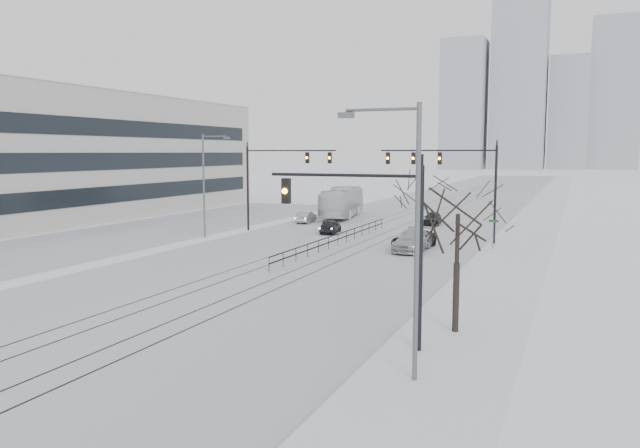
{
  "coord_description": "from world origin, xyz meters",
  "views": [
    {
      "loc": [
        17.64,
        -16.09,
        7.47
      ],
      "look_at": [
        3.45,
        17.98,
        3.2
      ],
      "focal_mm": 35.0,
      "sensor_mm": 36.0,
      "label": 1
    }
  ],
  "objects_px": {
    "bare_tree": "(458,227)",
    "sedan_nb_right": "(412,241)",
    "sedan_nb_far": "(433,218)",
    "traffic_mast_near": "(378,231)",
    "sedan_sb_outer": "(306,217)",
    "sedan_sb_inner": "(330,226)",
    "sedan_nb_front": "(414,240)",
    "box_truck": "(342,202)"
  },
  "relations": [
    {
      "from": "sedan_nb_right",
      "to": "traffic_mast_near",
      "type": "bearing_deg",
      "value": -80.03
    },
    {
      "from": "bare_tree",
      "to": "box_truck",
      "type": "xyz_separation_m",
      "value": [
        -20.62,
        41.69,
        -2.78
      ]
    },
    {
      "from": "bare_tree",
      "to": "sedan_nb_right",
      "type": "height_order",
      "value": "bare_tree"
    },
    {
      "from": "bare_tree",
      "to": "sedan_nb_far",
      "type": "relative_size",
      "value": 1.53
    },
    {
      "from": "sedan_sb_outer",
      "to": "sedan_nb_front",
      "type": "height_order",
      "value": "sedan_nb_front"
    },
    {
      "from": "sedan_sb_outer",
      "to": "traffic_mast_near",
      "type": "bearing_deg",
      "value": 110.53
    },
    {
      "from": "bare_tree",
      "to": "sedan_nb_front",
      "type": "relative_size",
      "value": 1.18
    },
    {
      "from": "sedan_nb_right",
      "to": "sedan_sb_inner",
      "type": "bearing_deg",
      "value": 141.66
    },
    {
      "from": "sedan_sb_outer",
      "to": "sedan_nb_far",
      "type": "relative_size",
      "value": 0.93
    },
    {
      "from": "sedan_nb_right",
      "to": "box_truck",
      "type": "relative_size",
      "value": 0.45
    },
    {
      "from": "traffic_mast_near",
      "to": "sedan_sb_outer",
      "type": "height_order",
      "value": "traffic_mast_near"
    },
    {
      "from": "sedan_sb_outer",
      "to": "sedan_nb_right",
      "type": "height_order",
      "value": "sedan_nb_right"
    },
    {
      "from": "sedan_sb_outer",
      "to": "sedan_nb_right",
      "type": "xyz_separation_m",
      "value": [
        15.08,
        -14.15,
        0.18
      ]
    },
    {
      "from": "traffic_mast_near",
      "to": "sedan_sb_outer",
      "type": "xyz_separation_m",
      "value": [
        -19.7,
        37.83,
        -3.95
      ]
    },
    {
      "from": "box_truck",
      "to": "sedan_nb_right",
      "type": "bearing_deg",
      "value": 113.51
    },
    {
      "from": "sedan_sb_inner",
      "to": "sedan_sb_outer",
      "type": "height_order",
      "value": "sedan_sb_inner"
    },
    {
      "from": "sedan_sb_outer",
      "to": "sedan_nb_far",
      "type": "distance_m",
      "value": 13.2
    },
    {
      "from": "sedan_nb_right",
      "to": "box_truck",
      "type": "xyz_separation_m",
      "value": [
        -13.59,
        21.02,
        0.92
      ]
    },
    {
      "from": "sedan_nb_far",
      "to": "box_truck",
      "type": "height_order",
      "value": "box_truck"
    },
    {
      "from": "sedan_sb_inner",
      "to": "sedan_nb_right",
      "type": "height_order",
      "value": "sedan_nb_right"
    },
    {
      "from": "sedan_nb_right",
      "to": "box_truck",
      "type": "height_order",
      "value": "box_truck"
    },
    {
      "from": "bare_tree",
      "to": "box_truck",
      "type": "relative_size",
      "value": 0.5
    },
    {
      "from": "sedan_nb_front",
      "to": "sedan_nb_far",
      "type": "relative_size",
      "value": 1.3
    },
    {
      "from": "traffic_mast_near",
      "to": "sedan_nb_front",
      "type": "height_order",
      "value": "traffic_mast_near"
    },
    {
      "from": "traffic_mast_near",
      "to": "box_truck",
      "type": "height_order",
      "value": "traffic_mast_near"
    },
    {
      "from": "traffic_mast_near",
      "to": "sedan_nb_front",
      "type": "distance_m",
      "value": 25.62
    },
    {
      "from": "sedan_nb_far",
      "to": "sedan_nb_right",
      "type": "bearing_deg",
      "value": -88.7
    },
    {
      "from": "sedan_sb_inner",
      "to": "traffic_mast_near",
      "type": "bearing_deg",
      "value": 104.54
    },
    {
      "from": "traffic_mast_near",
      "to": "bare_tree",
      "type": "xyz_separation_m",
      "value": [
        2.41,
        3.0,
        -0.07
      ]
    },
    {
      "from": "traffic_mast_near",
      "to": "sedan_sb_outer",
      "type": "relative_size",
      "value": 1.89
    },
    {
      "from": "sedan_nb_right",
      "to": "sedan_nb_far",
      "type": "bearing_deg",
      "value": 96.5
    },
    {
      "from": "traffic_mast_near",
      "to": "sedan_nb_front",
      "type": "xyz_separation_m",
      "value": [
        -4.82,
        24.87,
        -3.84
      ]
    },
    {
      "from": "sedan_nb_front",
      "to": "box_truck",
      "type": "xyz_separation_m",
      "value": [
        -13.39,
        19.83,
        0.99
      ]
    },
    {
      "from": "box_truck",
      "to": "bare_tree",
      "type": "bearing_deg",
      "value": 106.95
    },
    {
      "from": "sedan_sb_inner",
      "to": "sedan_nb_far",
      "type": "distance_m",
      "value": 12.64
    },
    {
      "from": "bare_tree",
      "to": "sedan_nb_front",
      "type": "xyz_separation_m",
      "value": [
        -7.23,
        21.86,
        -3.77
      ]
    },
    {
      "from": "sedan_sb_outer",
      "to": "box_truck",
      "type": "height_order",
      "value": "box_truck"
    },
    {
      "from": "sedan_nb_far",
      "to": "box_truck",
      "type": "bearing_deg",
      "value": 157.06
    },
    {
      "from": "traffic_mast_near",
      "to": "sedan_sb_inner",
      "type": "xyz_separation_m",
      "value": [
        -14.2,
        30.96,
        -3.91
      ]
    },
    {
      "from": "bare_tree",
      "to": "sedan_nb_far",
      "type": "distance_m",
      "value": 39.65
    },
    {
      "from": "sedan_nb_far",
      "to": "traffic_mast_near",
      "type": "bearing_deg",
      "value": -86.7
    },
    {
      "from": "traffic_mast_near",
      "to": "box_truck",
      "type": "bearing_deg",
      "value": 112.17
    }
  ]
}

